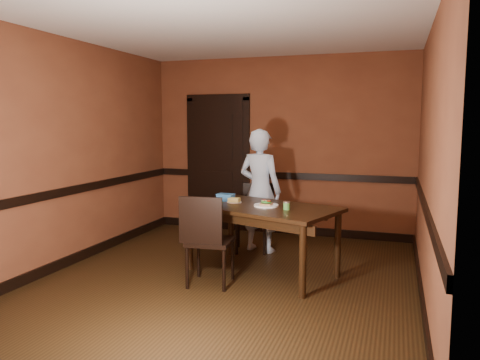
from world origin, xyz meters
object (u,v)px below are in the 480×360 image
Objects in this scene: chair_far at (251,218)px; person at (260,191)px; sandwich_plate at (266,205)px; cheese_saucer at (234,201)px; chair_near at (210,239)px; dining_table at (262,240)px; sauce_jar at (287,206)px; food_tub at (226,197)px.

person is at bearing 13.26° from chair_far.
chair_far is 1.03m from sandwich_plate.
cheese_saucer is (-0.42, 0.12, 0.00)m from sandwich_plate.
chair_near reaches higher than cheese_saucer.
dining_table is 18.84× the size of sauce_jar.
dining_table is at bearing -80.44° from chair_far.
food_tub reaches higher than dining_table.
cheese_saucer is 0.83× the size of food_tub.
chair_near is at bearing -152.78° from sauce_jar.
food_tub is at bearing 148.54° from cheese_saucer.
cheese_saucer is at bearing 95.84° from person.
chair_near is 1.47m from person.
person is 0.98m from sandwich_plate.
person is at bearing 126.01° from dining_table.
chair_far is 5.11× the size of cheese_saucer.
food_tub is (-0.51, 0.19, 0.43)m from dining_table.
chair_far reaches higher than cheese_saucer.
food_tub is (-0.09, 0.71, 0.34)m from chair_near.
sauce_jar is (0.32, -0.14, 0.43)m from dining_table.
chair_far is 0.93× the size of chair_near.
chair_near is at bearing -132.82° from sandwich_plate.
sandwich_plate is 0.44m from cheese_saucer.
dining_table is 0.56m from cheese_saucer.
food_tub is at bearing 157.93° from sauce_jar.
sandwich_plate is 1.58× the size of cheese_saucer.
sauce_jar is at bearing -16.77° from food_tub.
dining_table is at bearing -16.35° from cheese_saucer.
sauce_jar is at bearing -20.00° from cheese_saucer.
chair_near is at bearing -77.56° from food_tub.
sandwich_plate is 0.59m from food_tub.
chair_far reaches higher than sandwich_plate.
chair_far is 0.38m from person.
dining_table is 0.56m from sauce_jar.
person is 7.71× the size of food_tub.
sauce_jar is (0.60, -1.05, 0.01)m from person.
chair_far reaches higher than food_tub.
cheese_saucer is (-0.08, -0.80, -0.01)m from person.
sandwich_plate is 1.31× the size of food_tub.
sauce_jar reaches higher than dining_table.
sandwich_plate is (0.34, -0.92, -0.02)m from person.
cheese_saucer is at bearing 160.00° from sauce_jar.
dining_table is 1.85× the size of chair_far.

